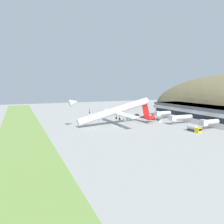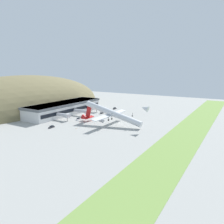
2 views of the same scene
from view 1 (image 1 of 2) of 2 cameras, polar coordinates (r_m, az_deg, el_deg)
name	(u,v)px [view 1 (image 1 of 2)]	position (r m, az deg, el deg)	size (l,w,h in m)	color
ground_plane	(120,127)	(118.29, 1.98, -3.97)	(348.11, 348.11, 0.00)	#9E9E99
grass_strip_foreground	(22,135)	(107.16, -22.37, -5.66)	(313.29, 20.69, 0.08)	#759947
terminal_building	(204,113)	(145.75, 22.79, -0.18)	(74.60, 21.52, 9.97)	silver
jetway_0	(162,113)	(148.93, 12.98, -0.30)	(3.38, 11.87, 5.43)	silver
jetway_1	(180,117)	(132.58, 17.33, -1.34)	(3.38, 15.54, 5.43)	silver
jetway_2	(209,122)	(120.81, 23.93, -2.43)	(3.38, 11.50, 5.43)	silver
cargo_airplane	(116,112)	(123.34, 1.14, 0.13)	(40.08, 52.57, 16.48)	silver
service_car_0	(137,115)	(161.77, 6.55, -0.80)	(4.58, 1.90, 1.43)	#333338
service_car_2	(158,120)	(139.35, 11.92, -2.18)	(4.42, 2.27, 1.46)	silver
fuel_truck	(194,129)	(113.80, 20.61, -4.10)	(7.73, 2.74, 3.25)	gold
traffic_cone_0	(149,123)	(130.91, 9.73, -2.87)	(0.52, 0.52, 0.58)	orange
traffic_cone_1	(122,118)	(149.12, 2.61, -1.56)	(0.52, 0.52, 0.58)	orange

